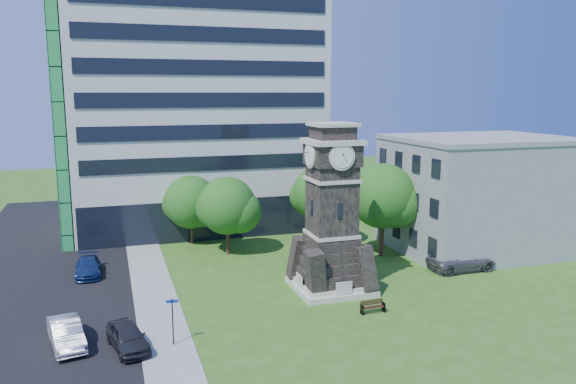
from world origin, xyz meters
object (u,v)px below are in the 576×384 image
object	(u,v)px
car_street_south	(128,337)
car_east_lot	(462,261)
car_street_north	(88,267)
car_street_mid	(66,333)
park_bench	(372,306)
clock_tower	(332,219)
street_sign	(173,316)

from	to	relation	value
car_street_south	car_east_lot	xyz separation A→B (m)	(26.51, 6.55, 0.05)
car_street_north	car_east_lot	bearing A→B (deg)	-15.74
car_street_south	car_street_north	xyz separation A→B (m)	(-2.51, 14.51, -0.05)
car_street_mid	park_bench	bearing A→B (deg)	-14.40
clock_tower	street_sign	xyz separation A→B (m)	(-12.14, -5.99, -3.50)
car_street_south	car_east_lot	bearing A→B (deg)	0.60
car_street_north	park_bench	world-z (taller)	car_street_north
clock_tower	car_street_south	distance (m)	16.34
clock_tower	car_east_lot	xyz separation A→B (m)	(11.87, 0.91, -4.50)
car_street_south	street_sign	bearing A→B (deg)	-21.18
car_street_mid	street_sign	xyz separation A→B (m)	(5.83, -1.84, 1.02)
clock_tower	park_bench	bearing A→B (deg)	-80.07
clock_tower	car_east_lot	bearing A→B (deg)	4.36
car_street_north	car_east_lot	size ratio (longest dim) A/B	0.83
clock_tower	street_sign	bearing A→B (deg)	-153.72
car_street_south	car_street_mid	size ratio (longest dim) A/B	0.92
clock_tower	park_bench	xyz separation A→B (m)	(0.89, -5.09, -4.82)
car_street_mid	park_bench	distance (m)	18.88
clock_tower	car_street_mid	size ratio (longest dim) A/B	2.65
street_sign	park_bench	bearing A→B (deg)	9.74
clock_tower	car_street_north	size ratio (longest dim) A/B	2.63
street_sign	car_street_north	bearing A→B (deg)	114.39
car_east_lot	street_sign	distance (m)	25.00
car_street_south	park_bench	world-z (taller)	car_street_south
car_east_lot	car_street_mid	bearing A→B (deg)	99.35
clock_tower	car_street_north	world-z (taller)	clock_tower
clock_tower	street_sign	distance (m)	13.98
car_east_lot	street_sign	world-z (taller)	street_sign
park_bench	street_sign	distance (m)	13.13
park_bench	clock_tower	bearing A→B (deg)	97.02
car_east_lot	clock_tower	bearing A→B (deg)	94.08
car_street_south	park_bench	distance (m)	15.54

